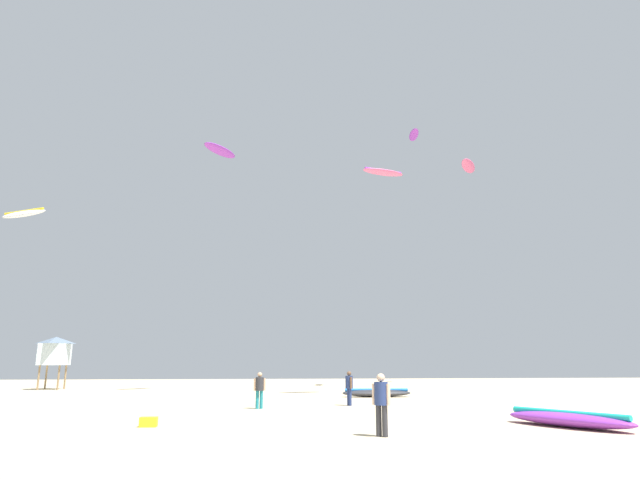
# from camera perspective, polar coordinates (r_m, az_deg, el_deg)

# --- Properties ---
(ground_plane) EXTENTS (120.00, 120.00, 0.00)m
(ground_plane) POSITION_cam_1_polar(r_m,az_deg,el_deg) (13.23, 8.20, -21.98)
(ground_plane) COLOR #C6B28C
(person_foreground) EXTENTS (0.48, 0.43, 1.80)m
(person_foreground) POSITION_cam_1_polar(r_m,az_deg,el_deg) (16.69, 6.52, -16.47)
(person_foreground) COLOR #2D2D33
(person_foreground) RESTS_ON ground
(person_midground) EXTENTS (0.55, 0.38, 1.67)m
(person_midground) POSITION_cam_1_polar(r_m,az_deg,el_deg) (26.39, -6.44, -15.28)
(person_midground) COLOR teal
(person_midground) RESTS_ON ground
(person_left) EXTENTS (0.38, 0.54, 1.68)m
(person_left) POSITION_cam_1_polar(r_m,az_deg,el_deg) (28.15, 3.12, -15.17)
(person_left) COLOR navy
(person_left) RESTS_ON ground
(kite_grounded_near) EXTENTS (4.37, 1.37, 0.55)m
(kite_grounded_near) POSITION_cam_1_polar(r_m,az_deg,el_deg) (35.23, 6.02, -15.84)
(kite_grounded_near) COLOR #2D2D33
(kite_grounded_near) RESTS_ON ground
(kite_grounded_mid) EXTENTS (3.26, 4.60, 0.56)m
(kite_grounded_mid) POSITION_cam_1_polar(r_m,az_deg,el_deg) (20.71, 24.85, -16.89)
(kite_grounded_mid) COLOR purple
(kite_grounded_mid) RESTS_ON ground
(lifeguard_tower) EXTENTS (2.30, 2.30, 4.15)m
(lifeguard_tower) POSITION_cam_1_polar(r_m,az_deg,el_deg) (49.25, -26.32, -10.48)
(lifeguard_tower) COLOR #8C704C
(lifeguard_tower) RESTS_ON ground
(cooler_box) EXTENTS (0.56, 0.36, 0.32)m
(cooler_box) POSITION_cam_1_polar(r_m,az_deg,el_deg) (19.96, -17.75, -17.93)
(cooler_box) COLOR yellow
(cooler_box) RESTS_ON ground
(kite_aloft_0) EXTENTS (3.25, 1.72, 0.40)m
(kite_aloft_0) POSITION_cam_1_polar(r_m,az_deg,el_deg) (38.52, 6.72, 7.17)
(kite_aloft_0) COLOR #E5598C
(kite_aloft_1) EXTENTS (3.43, 4.20, 1.02)m
(kite_aloft_1) POSITION_cam_1_polar(r_m,az_deg,el_deg) (60.49, 15.48, 7.58)
(kite_aloft_1) COLOR #E5598C
(kite_aloft_2) EXTENTS (2.94, 3.46, 0.62)m
(kite_aloft_2) POSITION_cam_1_polar(r_m,az_deg,el_deg) (44.17, -10.57, 9.33)
(kite_aloft_2) COLOR purple
(kite_aloft_3) EXTENTS (2.94, 2.13, 0.63)m
(kite_aloft_3) POSITION_cam_1_polar(r_m,az_deg,el_deg) (30.70, -28.96, 2.46)
(kite_aloft_3) COLOR white
(kite_aloft_4) EXTENTS (1.22, 2.93, 0.39)m
(kite_aloft_4) POSITION_cam_1_polar(r_m,az_deg,el_deg) (51.91, 9.93, 10.94)
(kite_aloft_4) COLOR purple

